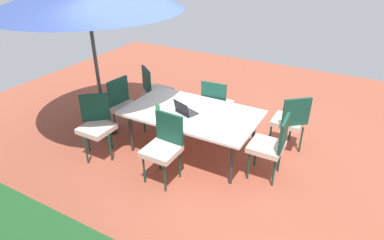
# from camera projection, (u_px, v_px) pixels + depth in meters

# --- Properties ---
(ground_plane) EXTENTS (10.00, 10.00, 0.02)m
(ground_plane) POSITION_uv_depth(u_px,v_px,m) (192.00, 152.00, 5.39)
(ground_plane) COLOR #9E4C38
(dining_table) EXTENTS (2.03, 1.19, 0.73)m
(dining_table) POSITION_uv_depth(u_px,v_px,m) (192.00, 114.00, 5.06)
(dining_table) COLOR silver
(dining_table) RESTS_ON ground_plane
(chair_north) EXTENTS (0.46, 0.47, 0.98)m
(chair_north) POSITION_uv_depth(u_px,v_px,m) (164.00, 145.00, 4.53)
(chair_north) COLOR beige
(chair_north) RESTS_ON ground_plane
(chair_southwest) EXTENTS (0.58, 0.59, 0.98)m
(chair_southwest) POSITION_uv_depth(u_px,v_px,m) (290.00, 120.00, 5.18)
(chair_southwest) COLOR beige
(chair_southwest) RESTS_ON ground_plane
(chair_east) EXTENTS (0.48, 0.47, 0.98)m
(chair_east) POSITION_uv_depth(u_px,v_px,m) (125.00, 104.00, 5.68)
(chair_east) COLOR beige
(chair_east) RESTS_ON ground_plane
(chair_west) EXTENTS (0.47, 0.46, 0.98)m
(chair_west) POSITION_uv_depth(u_px,v_px,m) (271.00, 144.00, 4.55)
(chair_west) COLOR beige
(chair_west) RESTS_ON ground_plane
(chair_southeast) EXTENTS (0.58, 0.58, 0.98)m
(chair_southeast) POSITION_uv_depth(u_px,v_px,m) (155.00, 89.00, 6.27)
(chair_southeast) COLOR beige
(chair_southeast) RESTS_ON ground_plane
(chair_south) EXTENTS (0.47, 0.48, 0.98)m
(chair_south) POSITION_uv_depth(u_px,v_px,m) (216.00, 103.00, 5.72)
(chair_south) COLOR beige
(chair_south) RESTS_ON ground_plane
(chair_northeast) EXTENTS (0.58, 0.59, 0.98)m
(chair_northeast) POSITION_uv_depth(u_px,v_px,m) (96.00, 123.00, 5.07)
(chair_northeast) COLOR beige
(chair_northeast) RESTS_ON ground_plane
(laptop) EXTENTS (0.38, 0.34, 0.21)m
(laptop) POSITION_uv_depth(u_px,v_px,m) (185.00, 111.00, 4.96)
(laptop) COLOR #2D2D33
(laptop) RESTS_ON dining_table
(cup) EXTENTS (0.07, 0.07, 0.12)m
(cup) POSITION_uv_depth(u_px,v_px,m) (158.00, 108.00, 5.01)
(cup) COLOR #286B33
(cup) RESTS_ON dining_table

